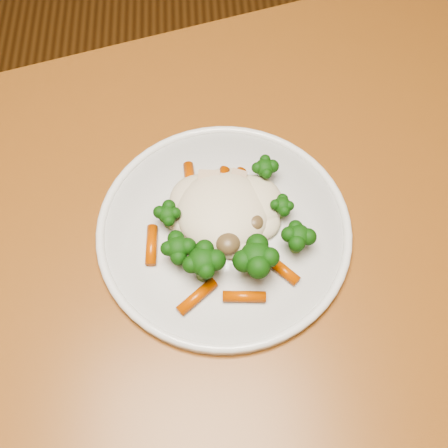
# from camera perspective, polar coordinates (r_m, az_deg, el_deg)

# --- Properties ---
(dining_table) EXTENTS (1.40, 1.11, 0.75)m
(dining_table) POSITION_cam_1_polar(r_m,az_deg,el_deg) (0.72, 6.83, -7.90)
(dining_table) COLOR #925421
(dining_table) RESTS_ON ground
(plate) EXTENTS (0.29, 0.29, 0.01)m
(plate) POSITION_cam_1_polar(r_m,az_deg,el_deg) (0.64, -0.00, -0.63)
(plate) COLOR white
(plate) RESTS_ON dining_table
(meal) EXTENTS (0.19, 0.19, 0.05)m
(meal) POSITION_cam_1_polar(r_m,az_deg,el_deg) (0.61, 0.36, 0.19)
(meal) COLOR beige
(meal) RESTS_ON plate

